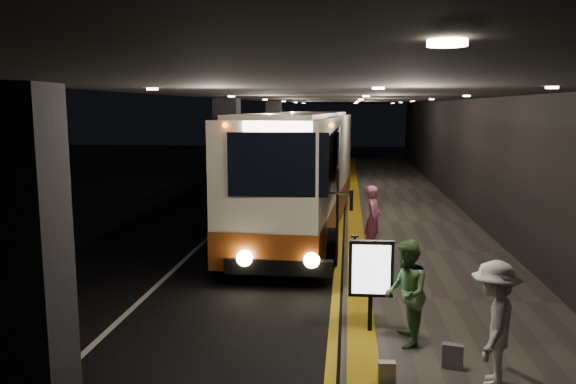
{
  "coord_description": "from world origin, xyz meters",
  "views": [
    {
      "loc": [
        2.57,
        -14.64,
        4.09
      ],
      "look_at": [
        0.87,
        1.12,
        1.7
      ],
      "focal_mm": 35.0,
      "sensor_mm": 36.0,
      "label": 1
    }
  ],
  "objects_px": {
    "coach_main": "(301,178)",
    "passenger_boarding": "(373,218)",
    "bag_polka": "(453,356)",
    "bag_plain": "(387,372)",
    "info_sign": "(371,271)",
    "stanchion_post": "(354,257)",
    "coach_second": "(319,152)",
    "passenger_waiting_green": "(406,293)",
    "passenger_waiting_white": "(494,324)"
  },
  "relations": [
    {
      "from": "coach_main",
      "to": "passenger_boarding",
      "type": "relative_size",
      "value": 6.77
    },
    {
      "from": "passenger_boarding",
      "to": "passenger_waiting_white",
      "type": "bearing_deg",
      "value": -161.21
    },
    {
      "from": "passenger_boarding",
      "to": "info_sign",
      "type": "height_order",
      "value": "passenger_boarding"
    },
    {
      "from": "bag_plain",
      "to": "stanchion_post",
      "type": "bearing_deg",
      "value": 94.77
    },
    {
      "from": "passenger_waiting_white",
      "to": "bag_polka",
      "type": "bearing_deg",
      "value": -115.94
    },
    {
      "from": "info_sign",
      "to": "bag_polka",
      "type": "bearing_deg",
      "value": -49.0
    },
    {
      "from": "coach_second",
      "to": "passenger_waiting_green",
      "type": "relative_size",
      "value": 6.43
    },
    {
      "from": "passenger_boarding",
      "to": "bag_plain",
      "type": "relative_size",
      "value": 5.87
    },
    {
      "from": "passenger_boarding",
      "to": "info_sign",
      "type": "relative_size",
      "value": 1.1
    },
    {
      "from": "coach_main",
      "to": "passenger_waiting_white",
      "type": "xyz_separation_m",
      "value": [
        3.62,
        -10.21,
        -0.77
      ]
    },
    {
      "from": "info_sign",
      "to": "coach_main",
      "type": "bearing_deg",
      "value": 101.24
    },
    {
      "from": "bag_polka",
      "to": "passenger_waiting_green",
      "type": "bearing_deg",
      "value": 128.37
    },
    {
      "from": "coach_main",
      "to": "info_sign",
      "type": "bearing_deg",
      "value": -73.58
    },
    {
      "from": "passenger_boarding",
      "to": "passenger_waiting_white",
      "type": "xyz_separation_m",
      "value": [
        1.38,
        -7.53,
        -0.0
      ]
    },
    {
      "from": "stanchion_post",
      "to": "coach_second",
      "type": "bearing_deg",
      "value": 95.73
    },
    {
      "from": "info_sign",
      "to": "stanchion_post",
      "type": "bearing_deg",
      "value": 92.71
    },
    {
      "from": "passenger_boarding",
      "to": "bag_polka",
      "type": "bearing_deg",
      "value": -164.18
    },
    {
      "from": "bag_polka",
      "to": "passenger_boarding",
      "type": "bearing_deg",
      "value": 97.45
    },
    {
      "from": "passenger_boarding",
      "to": "passenger_waiting_green",
      "type": "bearing_deg",
      "value": -169.06
    },
    {
      "from": "coach_second",
      "to": "stanchion_post",
      "type": "distance_m",
      "value": 17.69
    },
    {
      "from": "bag_polka",
      "to": "info_sign",
      "type": "distance_m",
      "value": 2.0
    },
    {
      "from": "bag_plain",
      "to": "coach_second",
      "type": "bearing_deg",
      "value": 95.52
    },
    {
      "from": "passenger_waiting_green",
      "to": "coach_main",
      "type": "bearing_deg",
      "value": -163.69
    },
    {
      "from": "coach_main",
      "to": "passenger_waiting_green",
      "type": "relative_size",
      "value": 6.92
    },
    {
      "from": "bag_plain",
      "to": "coach_main",
      "type": "bearing_deg",
      "value": 101.63
    },
    {
      "from": "bag_polka",
      "to": "stanchion_post",
      "type": "relative_size",
      "value": 0.38
    },
    {
      "from": "passenger_waiting_white",
      "to": "bag_polka",
      "type": "xyz_separation_m",
      "value": [
        -0.46,
        0.46,
        -0.72
      ]
    },
    {
      "from": "coach_second",
      "to": "bag_plain",
      "type": "bearing_deg",
      "value": -84.0
    },
    {
      "from": "passenger_waiting_green",
      "to": "stanchion_post",
      "type": "relative_size",
      "value": 1.8
    },
    {
      "from": "coach_main",
      "to": "passenger_waiting_white",
      "type": "bearing_deg",
      "value": -67.08
    },
    {
      "from": "bag_polka",
      "to": "stanchion_post",
      "type": "bearing_deg",
      "value": 107.97
    },
    {
      "from": "passenger_boarding",
      "to": "passenger_waiting_green",
      "type": "relative_size",
      "value": 1.02
    },
    {
      "from": "bag_plain",
      "to": "stanchion_post",
      "type": "distance_m",
      "value": 5.09
    },
    {
      "from": "passenger_boarding",
      "to": "bag_polka",
      "type": "distance_m",
      "value": 7.16
    },
    {
      "from": "coach_main",
      "to": "passenger_boarding",
      "type": "height_order",
      "value": "coach_main"
    },
    {
      "from": "coach_second",
      "to": "bag_polka",
      "type": "relative_size",
      "value": 30.42
    },
    {
      "from": "coach_main",
      "to": "passenger_boarding",
      "type": "distance_m",
      "value": 3.58
    },
    {
      "from": "passenger_boarding",
      "to": "passenger_waiting_white",
      "type": "relative_size",
      "value": 1.0
    },
    {
      "from": "coach_second",
      "to": "passenger_waiting_white",
      "type": "distance_m",
      "value": 22.83
    },
    {
      "from": "coach_main",
      "to": "stanchion_post",
      "type": "xyz_separation_m",
      "value": [
        1.7,
        -5.26,
        -1.19
      ]
    },
    {
      "from": "coach_second",
      "to": "passenger_boarding",
      "type": "distance_m",
      "value": 15.19
    },
    {
      "from": "passenger_waiting_green",
      "to": "bag_polka",
      "type": "bearing_deg",
      "value": 38.97
    },
    {
      "from": "passenger_waiting_white",
      "to": "stanchion_post",
      "type": "xyz_separation_m",
      "value": [
        -1.92,
        4.95,
        -0.41
      ]
    },
    {
      "from": "passenger_waiting_green",
      "to": "passenger_waiting_white",
      "type": "xyz_separation_m",
      "value": [
        1.1,
        -1.27,
        0.02
      ]
    },
    {
      "from": "bag_polka",
      "to": "bag_plain",
      "type": "xyz_separation_m",
      "value": [
        -1.03,
        -0.57,
        -0.03
      ]
    },
    {
      "from": "info_sign",
      "to": "stanchion_post",
      "type": "distance_m",
      "value": 3.26
    },
    {
      "from": "coach_main",
      "to": "passenger_waiting_white",
      "type": "height_order",
      "value": "coach_main"
    },
    {
      "from": "coach_main",
      "to": "passenger_waiting_green",
      "type": "distance_m",
      "value": 9.32
    },
    {
      "from": "coach_second",
      "to": "info_sign",
      "type": "xyz_separation_m",
      "value": [
        2.01,
        -20.76,
        -0.47
      ]
    },
    {
      "from": "coach_second",
      "to": "passenger_boarding",
      "type": "bearing_deg",
      "value": -80.81
    }
  ]
}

